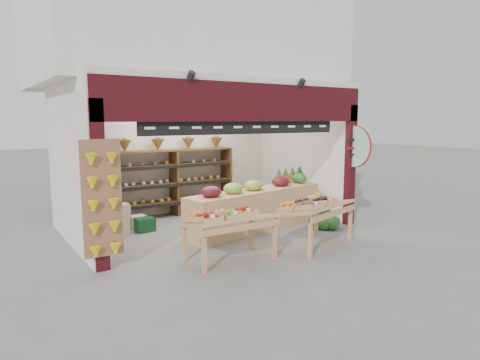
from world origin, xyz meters
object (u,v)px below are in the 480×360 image
at_px(watermelon_pile, 324,221).
at_px(display_table_left, 224,218).
at_px(back_shelving, 174,169).
at_px(refrigerator, 101,188).
at_px(cardboard_stack, 129,221).
at_px(display_table_right, 311,206).
at_px(mid_counter, 256,208).

bearing_deg(watermelon_pile, display_table_left, -167.37).
relative_size(back_shelving, refrigerator, 1.77).
distance_m(cardboard_stack, display_table_right, 3.80).
bearing_deg(cardboard_stack, display_table_right, -48.73).
bearing_deg(watermelon_pile, back_shelving, 125.47).
distance_m(mid_counter, watermelon_pile, 1.51).
relative_size(cardboard_stack, display_table_right, 0.56).
height_order(refrigerator, watermelon_pile, refrigerator).
distance_m(back_shelving, display_table_right, 3.98).
bearing_deg(refrigerator, display_table_right, -49.23).
xyz_separation_m(cardboard_stack, display_table_left, (0.72, -2.65, 0.49)).
bearing_deg(back_shelving, display_table_right, -75.65).
height_order(back_shelving, cardboard_stack, back_shelving).
bearing_deg(mid_counter, display_table_left, -139.64).
relative_size(refrigerator, cardboard_stack, 1.79).
relative_size(cardboard_stack, display_table_left, 0.66).
height_order(mid_counter, watermelon_pile, mid_counter).
bearing_deg(back_shelving, display_table_left, -102.01).
distance_m(cardboard_stack, display_table_left, 2.79).
height_order(display_table_left, watermelon_pile, display_table_left).
relative_size(display_table_left, watermelon_pile, 2.20).
bearing_deg(display_table_right, mid_counter, 94.35).
distance_m(display_table_left, display_table_right, 1.77).
xyz_separation_m(display_table_left, watermelon_pile, (2.92, 0.65, -0.55)).
relative_size(back_shelving, watermelon_pile, 4.61).
height_order(cardboard_stack, display_table_left, display_table_left).
xyz_separation_m(refrigerator, mid_counter, (2.71, -2.01, -0.39)).
height_order(back_shelving, display_table_right, back_shelving).
height_order(display_table_left, display_table_right, display_table_right).
bearing_deg(display_table_right, refrigerator, 128.27).
relative_size(cardboard_stack, mid_counter, 0.27).
height_order(refrigerator, mid_counter, refrigerator).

